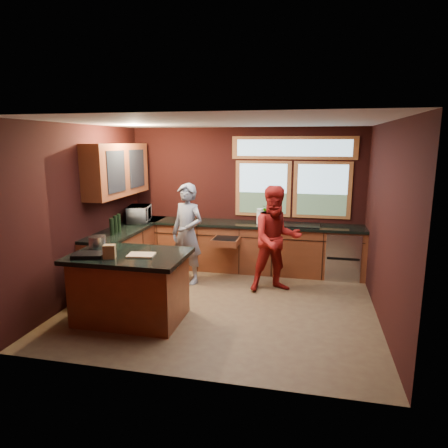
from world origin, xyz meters
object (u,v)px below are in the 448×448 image
(person_red, at_px, (276,239))
(stock_pot, at_px, (97,242))
(person_grey, at_px, (187,234))
(cutting_board, at_px, (141,255))
(island, at_px, (131,286))

(person_red, xyz_separation_m, stock_pot, (-2.40, -1.39, 0.16))
(person_grey, xyz_separation_m, cutting_board, (-0.11, -1.67, 0.08))
(person_grey, relative_size, person_red, 1.00)
(cutting_board, bearing_deg, person_red, 44.05)
(stock_pot, bearing_deg, island, -15.26)
(cutting_board, bearing_deg, person_grey, 86.21)
(person_red, distance_m, stock_pot, 2.78)
(stock_pot, bearing_deg, cutting_board, -14.93)
(island, bearing_deg, stock_pot, 164.74)
(island, relative_size, person_grey, 0.89)
(person_grey, bearing_deg, island, -77.87)
(cutting_board, distance_m, stock_pot, 0.78)
(island, height_order, cutting_board, cutting_board)
(island, distance_m, person_red, 2.44)
(island, relative_size, person_red, 0.89)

